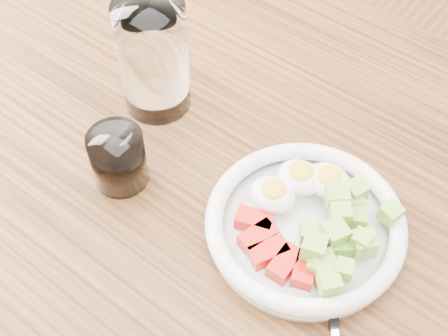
# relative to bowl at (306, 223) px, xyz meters

# --- Properties ---
(dining_table) EXTENTS (1.50, 0.90, 0.77)m
(dining_table) POSITION_rel_bowl_xyz_m (-0.12, -0.01, -0.12)
(dining_table) COLOR brown
(dining_table) RESTS_ON ground
(bowl) EXTENTS (0.25, 0.25, 0.06)m
(bowl) POSITION_rel_bowl_xyz_m (0.00, 0.00, 0.00)
(bowl) COLOR white
(bowl) RESTS_ON dining_table
(fork) EXTENTS (0.11, 0.15, 0.01)m
(fork) POSITION_rel_bowl_xyz_m (0.09, -0.07, -0.02)
(fork) COLOR black
(fork) RESTS_ON dining_table
(water_glass) EXTENTS (0.10, 0.10, 0.17)m
(water_glass) POSITION_rel_bowl_xyz_m (-0.29, 0.06, 0.06)
(water_glass) COLOR white
(water_glass) RESTS_ON dining_table
(coffee_glass) EXTENTS (0.07, 0.07, 0.08)m
(coffee_glass) POSITION_rel_bowl_xyz_m (-0.24, -0.08, 0.02)
(coffee_glass) COLOR white
(coffee_glass) RESTS_ON dining_table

